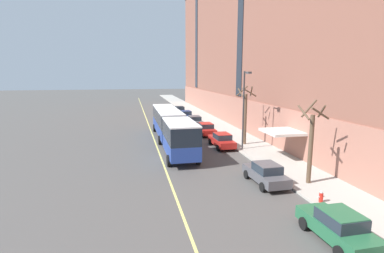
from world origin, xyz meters
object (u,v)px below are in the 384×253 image
Objects in this scene: city_bus at (171,126)px; parked_car_red_5 at (222,140)px; street_lamp at (244,103)px; street_tree_near_corner at (311,142)px; fire_hydrant at (321,197)px; parked_car_darkgray_7 at (195,121)px; parked_car_black_2 at (180,110)px; parked_car_darkgray_3 at (266,173)px; parked_car_navy_6 at (186,115)px; street_tree_mid_block at (245,114)px; parked_car_red_1 at (206,129)px; parked_car_green_4 at (338,226)px.

parked_car_red_5 is (5.08, -2.68, -1.29)m from city_bus.
city_bus is 8.61m from street_lamp.
street_tree_near_corner is 8.14× the size of fire_hydrant.
parked_car_darkgray_7 is (5.02, 10.87, -1.29)m from city_bus.
parked_car_black_2 is 38.09m from parked_car_darkgray_3.
parked_car_darkgray_7 is 0.82× the size of street_tree_near_corner.
parked_car_navy_6 is 0.98× the size of parked_car_darkgray_7.
parked_car_darkgray_7 is 0.75× the size of street_tree_mid_block.
parked_car_navy_6 is 34.99m from fire_hydrant.
parked_car_red_1 is 1.00× the size of parked_car_navy_6.
parked_car_darkgray_3 is (-0.03, -38.09, -0.00)m from parked_car_black_2.
parked_car_green_4 is at bearing -89.98° from parked_car_navy_6.
parked_car_red_1 is at bearing 101.68° from street_lamp.
parked_car_red_1 is 1.00× the size of parked_car_red_5.
parked_car_red_1 is 6.53× the size of fire_hydrant.
street_tree_near_corner is 12.20m from street_tree_mid_block.
city_bus is at bearing 109.81° from parked_car_darkgray_3.
street_tree_near_corner is (2.77, -11.76, 2.35)m from parked_car_red_5.
city_bus is at bearing 102.99° from parked_car_green_4.
parked_car_black_2 is at bearing 78.51° from city_bus.
parked_car_black_2 is 6.51× the size of fire_hydrant.
parked_car_darkgray_3 reaches higher than fire_hydrant.
parked_car_red_5 is 1.00× the size of parked_car_navy_6.
street_tree_near_corner reaches higher than city_bus.
street_tree_mid_block is at bearing -83.82° from parked_car_black_2.
parked_car_navy_6 is at bearing 90.03° from parked_car_darkgray_3.
city_bus reaches higher than parked_car_darkgray_3.
street_tree_near_corner is at bearing -84.73° from parked_car_navy_6.
parked_car_red_1 is 25.45m from parked_car_green_4.
parked_car_darkgray_3 is 0.68× the size of street_tree_mid_block.
parked_car_darkgray_7 is 13.68m from street_tree_mid_block.
street_lamp is 13.79m from fire_hydrant.
fire_hydrant is at bearing -87.60° from parked_car_black_2.
parked_car_green_4 is at bearing -90.06° from parked_car_darkgray_3.
parked_car_black_2 is at bearing 94.26° from street_tree_near_corner.
city_bus is 3.27× the size of street_tree_near_corner.
city_bus reaches higher than parked_car_red_5.
parked_car_black_2 is at bearing 89.95° from parked_car_darkgray_3.
street_lamp is 10.94× the size of fire_hydrant.
street_tree_near_corner reaches higher than parked_car_red_5.
city_bus is 12.05m from parked_car_darkgray_7.
city_bus is 8.28m from street_tree_mid_block.
street_tree_near_corner reaches higher than parked_car_darkgray_3.
street_lamp reaches higher than parked_car_black_2.
city_bus is 4.09× the size of parked_car_black_2.
parked_car_navy_6 is at bearing -90.42° from parked_car_black_2.
parked_car_black_2 is at bearing 93.68° from street_lamp.
fire_hydrant is at bearing -110.23° from street_tree_near_corner.
city_bus is at bearing -114.79° from parked_car_darkgray_7.
parked_car_black_2 is at bearing 92.40° from fire_hydrant.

